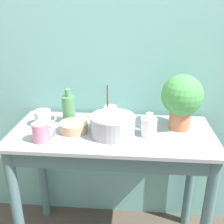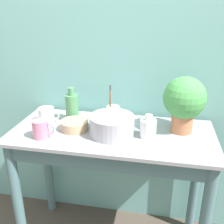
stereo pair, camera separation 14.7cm
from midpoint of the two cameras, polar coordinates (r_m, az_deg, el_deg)
wall_back at (r=1.71m, az=4.60°, el=11.15°), size 6.00×0.05×2.40m
counter_table at (r=1.60m, az=2.53°, el=-11.15°), size 1.17×0.53×0.85m
potted_plant at (r=1.52m, az=18.17°, el=2.34°), size 0.24×0.24×0.32m
bowl_wash_large at (r=1.46m, az=2.87°, el=-2.94°), size 0.25×0.25×0.11m
bottle_tall at (r=1.64m, az=-6.17°, el=1.06°), size 0.08×0.08×0.21m
bottle_short at (r=1.45m, az=10.77°, el=-3.51°), size 0.09×0.09×0.13m
mug_pink at (r=1.46m, az=-12.44°, el=-3.69°), size 0.12×0.09×0.10m
mug_white at (r=1.65m, az=-11.55°, el=-0.69°), size 0.13×0.10×0.09m
bowl_small_tan at (r=1.53m, az=-5.45°, el=-2.94°), size 0.16×0.16×0.06m
utensil_cup at (r=1.64m, az=2.77°, el=-0.29°), size 0.08×0.08×0.23m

